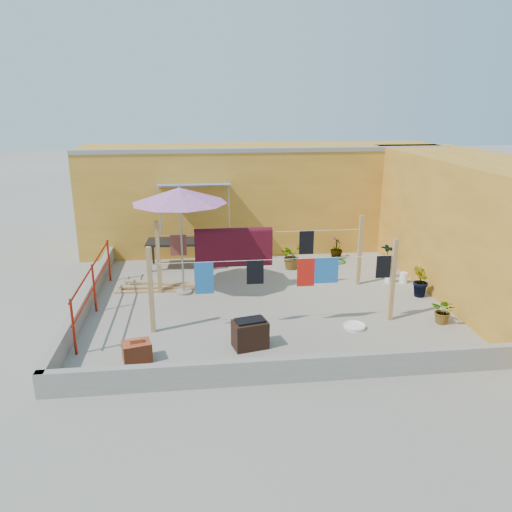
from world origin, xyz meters
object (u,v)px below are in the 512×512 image
object	(u,v)px
outdoor_table	(177,243)
brazier	(250,334)
water_jug_a	(389,277)
white_basin	(355,326)
water_jug_b	(404,278)
green_hose	(337,261)
patio_umbrella	(179,196)
plant_back_a	(292,256)
brick_stack	(137,351)

from	to	relation	value
outdoor_table	brazier	world-z (taller)	outdoor_table
brazier	water_jug_a	size ratio (longest dim) A/B	2.20
brazier	water_jug_a	xyz separation A→B (m)	(3.95, 3.12, -0.14)
brazier	white_basin	xyz separation A→B (m)	(2.24, 0.57, -0.24)
water_jug_b	white_basin	bearing A→B (deg)	-130.04
white_basin	water_jug_a	xyz separation A→B (m)	(1.71, 2.55, 0.10)
white_basin	green_hose	world-z (taller)	white_basin
patio_umbrella	water_jug_a	distance (m)	5.73
white_basin	plant_back_a	bearing A→B (deg)	98.35
brick_stack	green_hose	distance (m)	7.35
water_jug_b	patio_umbrella	bearing A→B (deg)	-179.34
outdoor_table	plant_back_a	distance (m)	3.21
white_basin	water_jug_b	xyz separation A→B (m)	(2.07, 2.47, 0.10)
green_hose	outdoor_table	bearing A→B (deg)	179.39
brick_stack	brazier	size ratio (longest dim) A/B	0.80
outdoor_table	white_basin	size ratio (longest dim) A/B	3.70
patio_umbrella	brick_stack	size ratio (longest dim) A/B	4.66
patio_umbrella	outdoor_table	bearing A→B (deg)	95.44
patio_umbrella	plant_back_a	xyz separation A→B (m)	(2.97, 1.57, -2.03)
white_basin	plant_back_a	size ratio (longest dim) A/B	0.63
brick_stack	plant_back_a	bearing A→B (deg)	52.28
plant_back_a	white_basin	bearing A→B (deg)	-81.65
green_hose	plant_back_a	bearing A→B (deg)	-164.47
brazier	green_hose	bearing A→B (deg)	58.08
patio_umbrella	white_basin	bearing A→B (deg)	-34.10
outdoor_table	water_jug_b	bearing A→B (deg)	-18.52
water_jug_a	green_hose	world-z (taller)	water_jug_a
outdoor_table	water_jug_b	xyz separation A→B (m)	(5.82, -1.95, -0.57)
water_jug_a	green_hose	bearing A→B (deg)	115.64
brick_stack	water_jug_a	size ratio (longest dim) A/B	1.76
water_jug_b	outdoor_table	bearing A→B (deg)	161.48
brick_stack	water_jug_a	bearing A→B (deg)	29.44
brazier	plant_back_a	xyz separation A→B (m)	(1.66, 4.55, 0.09)
brick_stack	plant_back_a	size ratio (longest dim) A/B	0.78
outdoor_table	water_jug_a	distance (m)	5.80
outdoor_table	water_jug_b	distance (m)	6.16
brick_stack	green_hose	world-z (taller)	brick_stack
water_jug_a	plant_back_a	world-z (taller)	plant_back_a
green_hose	plant_back_a	distance (m)	1.51
patio_umbrella	outdoor_table	xyz separation A→B (m)	(-0.19, 2.01, -1.69)
water_jug_a	outdoor_table	bearing A→B (deg)	161.09
brick_stack	brazier	distance (m)	2.10
water_jug_a	white_basin	bearing A→B (deg)	-123.93
outdoor_table	brick_stack	distance (m)	5.33
outdoor_table	brick_stack	world-z (taller)	outdoor_table
outdoor_table	plant_back_a	size ratio (longest dim) A/B	2.33
brazier	water_jug_b	size ratio (longest dim) A/B	2.30
outdoor_table	brazier	distance (m)	5.23
brazier	water_jug_a	world-z (taller)	brazier
brick_stack	plant_back_a	distance (m)	6.11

